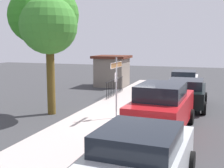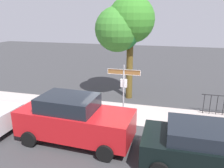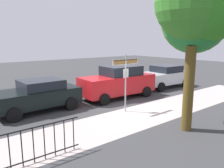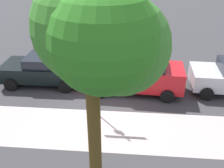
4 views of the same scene
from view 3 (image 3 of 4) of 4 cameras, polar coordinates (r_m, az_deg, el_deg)
ground_plane at (r=11.65m, az=3.05°, el=-6.22°), size 60.00×60.00×0.00m
sidewalk_strip at (r=9.49m, az=-0.82°, el=-10.27°), size 24.00×2.60×0.00m
street_sign at (r=10.75m, az=3.49°, el=3.05°), size 1.56×0.07×2.80m
shade_tree at (r=9.21m, az=20.99°, el=16.58°), size 3.36×3.41×6.10m
car_silver at (r=17.30m, az=13.14°, el=2.02°), size 4.08×2.28×1.61m
car_red at (r=13.65m, az=1.57°, el=0.55°), size 4.72×2.23×1.93m
car_black at (r=11.70m, az=-18.35°, el=-2.62°), size 4.06×2.19×1.54m
iron_fence at (r=6.85m, az=-21.93°, el=-14.82°), size 3.52×0.04×1.07m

